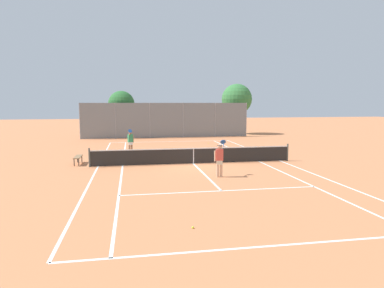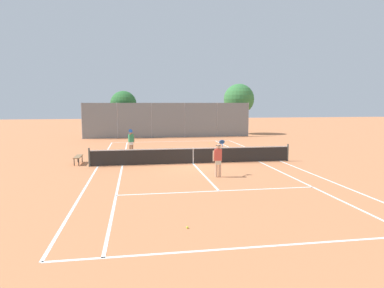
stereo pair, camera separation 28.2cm
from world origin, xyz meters
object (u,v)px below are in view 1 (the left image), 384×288
at_px(player_near_side, 219,158).
at_px(courtside_bench, 78,157).
at_px(loose_tennis_ball_0, 208,143).
at_px(loose_tennis_ball_1, 193,227).
at_px(tree_behind_left, 122,105).
at_px(player_far_left, 130,141).
at_px(tree_behind_right, 237,100).
at_px(tennis_net, 194,155).

height_order(player_near_side, courtside_bench, player_near_side).
xyz_separation_m(player_near_side, loose_tennis_ball_0, (2.54, 13.55, -0.89)).
bearing_deg(loose_tennis_ball_1, tree_behind_left, 95.31).
distance_m(player_far_left, tree_behind_left, 12.68).
distance_m(loose_tennis_ball_1, tree_behind_left, 27.94).
bearing_deg(player_far_left, player_near_side, -63.70).
relative_size(loose_tennis_ball_0, tree_behind_left, 0.01).
distance_m(tree_behind_left, tree_behind_right, 13.05).
xyz_separation_m(loose_tennis_ball_0, tree_behind_right, (5.36, 8.88, 3.90)).
bearing_deg(player_far_left, tree_behind_right, 48.60).
xyz_separation_m(courtside_bench, tree_behind_left, (2.25, 16.19, 2.98)).
bearing_deg(tree_behind_right, player_far_left, -131.40).
relative_size(loose_tennis_ball_1, tree_behind_right, 0.01).
relative_size(tree_behind_left, tree_behind_right, 0.84).
xyz_separation_m(player_far_left, loose_tennis_ball_0, (6.80, 4.92, -0.89)).
distance_m(tennis_net, courtside_bench, 6.81).
relative_size(courtside_bench, tree_behind_left, 0.31).
bearing_deg(loose_tennis_ball_0, courtside_bench, -138.58).
height_order(tree_behind_left, tree_behind_right, tree_behind_right).
xyz_separation_m(loose_tennis_ball_0, tree_behind_left, (-7.60, 7.50, 3.36)).
height_order(courtside_bench, tree_behind_right, tree_behind_right).
xyz_separation_m(player_far_left, loose_tennis_ball_1, (1.77, -15.21, -0.89)).
xyz_separation_m(tree_behind_left, tree_behind_right, (12.97, 1.39, 0.54)).
bearing_deg(player_near_side, tree_behind_right, 70.60).
xyz_separation_m(tennis_net, courtside_bench, (-6.73, 1.07, -0.10)).
bearing_deg(tree_behind_right, tree_behind_left, -173.89).
distance_m(tennis_net, player_near_side, 3.85).
bearing_deg(courtside_bench, loose_tennis_ball_0, 41.42).
distance_m(player_far_left, courtside_bench, 4.88).
bearing_deg(tennis_net, loose_tennis_ball_0, 72.24).
height_order(loose_tennis_ball_0, tree_behind_left, tree_behind_left).
relative_size(tennis_net, courtside_bench, 8.00).
xyz_separation_m(player_near_side, tree_behind_left, (-5.07, 21.05, 2.47)).
bearing_deg(loose_tennis_ball_1, player_near_side, 69.17).
distance_m(player_far_left, loose_tennis_ball_1, 15.33).
height_order(player_far_left, tree_behind_left, tree_behind_left).
relative_size(tennis_net, loose_tennis_ball_0, 181.82).
height_order(tennis_net, tree_behind_left, tree_behind_left).
height_order(player_near_side, loose_tennis_ball_1, player_near_side).
height_order(player_near_side, tree_behind_right, tree_behind_right).
height_order(player_near_side, tree_behind_left, tree_behind_left).
height_order(tennis_net, tree_behind_right, tree_behind_right).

